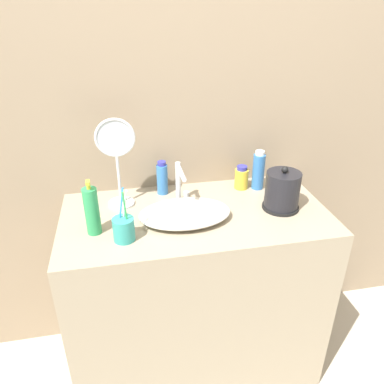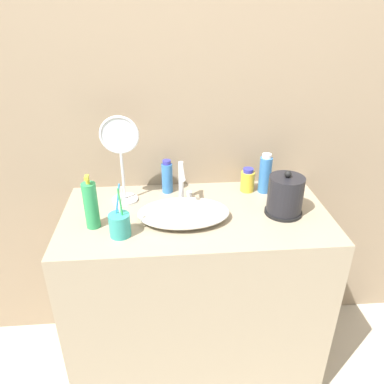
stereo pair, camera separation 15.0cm
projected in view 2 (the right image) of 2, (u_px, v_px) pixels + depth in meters
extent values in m
cube|color=gray|center=(190.00, 90.00, 1.61)|extent=(6.00, 0.04, 2.60)
cube|color=gray|center=(195.00, 292.00, 1.75)|extent=(1.10, 0.56, 0.86)
ellipsoid|color=silver|center=(184.00, 213.00, 1.50)|extent=(0.37, 0.24, 0.06)
cylinder|color=silver|center=(181.00, 181.00, 1.61)|extent=(0.02, 0.02, 0.18)
cylinder|color=silver|center=(182.00, 171.00, 1.50)|extent=(0.02, 0.15, 0.02)
cylinder|color=silver|center=(189.00, 196.00, 1.64)|extent=(0.02, 0.02, 0.04)
cylinder|color=black|center=(283.00, 212.00, 1.55)|extent=(0.15, 0.15, 0.01)
cylinder|color=black|center=(285.00, 196.00, 1.51)|extent=(0.14, 0.14, 0.16)
sphere|color=black|center=(288.00, 174.00, 1.47)|extent=(0.03, 0.03, 0.03)
cylinder|color=teal|center=(120.00, 225.00, 1.39)|extent=(0.08, 0.08, 0.09)
cylinder|color=white|center=(121.00, 206.00, 1.36)|extent=(0.03, 0.03, 0.17)
cylinder|color=#338CE0|center=(117.00, 205.00, 1.36)|extent=(0.04, 0.02, 0.17)
cylinder|color=green|center=(121.00, 208.00, 1.35)|extent=(0.02, 0.02, 0.17)
cylinder|color=#2D9956|center=(91.00, 206.00, 1.42)|extent=(0.05, 0.05, 0.19)
cylinder|color=gold|center=(88.00, 181.00, 1.37)|extent=(0.02, 0.02, 0.02)
cube|color=gold|center=(86.00, 177.00, 1.35)|extent=(0.01, 0.03, 0.01)
cylinder|color=#3370B7|center=(265.00, 175.00, 1.69)|extent=(0.05, 0.05, 0.17)
cylinder|color=white|center=(267.00, 156.00, 1.64)|extent=(0.04, 0.04, 0.02)
cylinder|color=gold|center=(247.00, 181.00, 1.71)|extent=(0.06, 0.06, 0.09)
cylinder|color=#333399|center=(248.00, 170.00, 1.68)|extent=(0.05, 0.05, 0.02)
cylinder|color=#3370B7|center=(167.00, 178.00, 1.69)|extent=(0.05, 0.05, 0.14)
cylinder|color=#333399|center=(167.00, 162.00, 1.65)|extent=(0.04, 0.04, 0.02)
cylinder|color=silver|center=(125.00, 199.00, 1.65)|extent=(0.11, 0.11, 0.01)
cylinder|color=silver|center=(123.00, 176.00, 1.59)|extent=(0.01, 0.01, 0.22)
torus|color=silver|center=(119.00, 135.00, 1.51)|extent=(0.16, 0.01, 0.16)
cylinder|color=silver|center=(119.00, 135.00, 1.51)|extent=(0.14, 0.00, 0.14)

